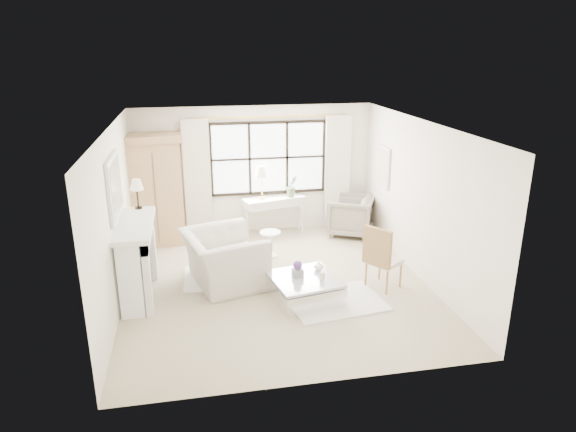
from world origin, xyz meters
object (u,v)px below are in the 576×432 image
object	(u,v)px
armoire	(156,189)
club_armchair	(224,259)
console_table	(274,215)
coffee_table	(305,289)

from	to	relation	value
armoire	club_armchair	distance (m)	2.53
console_table	coffee_table	xyz separation A→B (m)	(-0.02, -3.11, -0.22)
armoire	console_table	world-z (taller)	armoire
console_table	coffee_table	distance (m)	3.12
club_armchair	coffee_table	xyz separation A→B (m)	(1.20, -0.84, -0.27)
console_table	club_armchair	bearing A→B (deg)	-132.76
armoire	console_table	bearing A→B (deg)	-1.41
club_armchair	coffee_table	world-z (taller)	club_armchair
armoire	coffee_table	distance (m)	3.92
club_armchair	coffee_table	distance (m)	1.49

